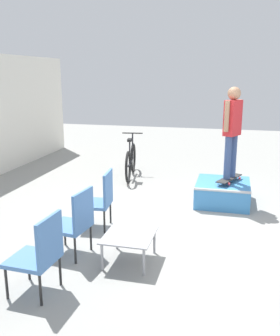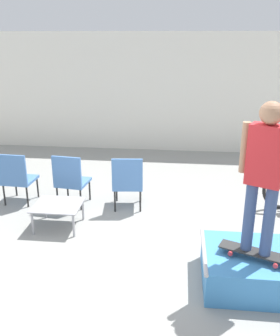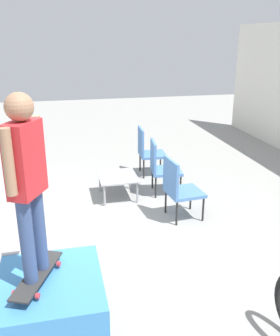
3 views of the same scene
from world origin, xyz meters
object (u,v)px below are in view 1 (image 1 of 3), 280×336
at_px(skate_ramp_box, 223,192).
at_px(skateboard_on_ramp, 229,178).
at_px(bicycle, 131,161).
at_px(coffee_table, 129,237).
at_px(patio_chair_center, 75,220).
at_px(patio_chair_right, 100,198).
at_px(person_skater, 232,125).
at_px(patio_chair_left, 40,252).

distance_m(skate_ramp_box, skateboard_on_ramp, 0.31).
bearing_deg(skateboard_on_ramp, bicycle, 82.09).
bearing_deg(coffee_table, skate_ramp_box, -22.40).
relative_size(patio_chair_center, patio_chair_right, 1.00).
xyz_separation_m(person_skater, patio_chair_center, (-2.81, 2.04, -1.03)).
bearing_deg(patio_chair_center, patio_chair_right, -172.98).
xyz_separation_m(skateboard_on_ramp, coffee_table, (-2.80, 1.26, -0.16)).
xyz_separation_m(coffee_table, patio_chair_right, (1.00, 0.78, 0.18)).
xyz_separation_m(coffee_table, patio_chair_center, (-0.01, 0.78, 0.18)).
xyz_separation_m(patio_chair_center, patio_chair_right, (1.01, -0.00, 0.00)).
bearing_deg(patio_chair_right, patio_chair_center, -5.69).
distance_m(patio_chair_left, patio_chair_center, 0.99).
relative_size(person_skater, patio_chair_left, 1.81).
relative_size(skateboard_on_ramp, bicycle, 0.48).
distance_m(patio_chair_left, bicycle, 5.23).
relative_size(skateboard_on_ramp, patio_chair_left, 0.86).
height_order(patio_chair_left, patio_chair_center, same).
bearing_deg(patio_chair_center, skateboard_on_ramp, 151.04).
relative_size(skateboard_on_ramp, patio_chair_right, 0.86).
bearing_deg(patio_chair_left, person_skater, 154.82).
xyz_separation_m(person_skater, coffee_table, (-2.80, 1.26, -1.21)).
height_order(person_skater, bicycle, person_skater).
height_order(patio_chair_left, bicycle, bicycle).
bearing_deg(person_skater, skate_ramp_box, 122.93).
bearing_deg(patio_chair_left, bicycle, -172.85).
xyz_separation_m(person_skater, patio_chair_left, (-3.80, 2.04, -1.03)).
height_order(skateboard_on_ramp, patio_chair_center, patio_chair_center).
distance_m(person_skater, bicycle, 3.03).
bearing_deg(bicycle, patio_chair_center, 176.39).
bearing_deg(coffee_table, person_skater, -24.21).
height_order(skateboard_on_ramp, person_skater, person_skater).
bearing_deg(coffee_table, patio_chair_center, 90.91).
bearing_deg(coffee_table, patio_chair_right, 38.00).
bearing_deg(bicycle, coffee_table, -173.31).
height_order(patio_chair_right, bicycle, bicycle).
distance_m(skateboard_on_ramp, patio_chair_left, 4.31).
xyz_separation_m(skate_ramp_box, coffee_table, (-2.79, 1.15, 0.14)).
height_order(coffee_table, patio_chair_center, patio_chair_center).
bearing_deg(skate_ramp_box, patio_chair_right, 132.71).
height_order(patio_chair_center, patio_chair_right, same).
height_order(coffee_table, patio_chair_right, patio_chair_right).
bearing_deg(skateboard_on_ramp, patio_chair_left, 174.33).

